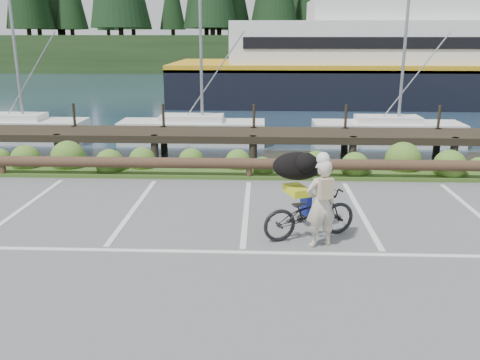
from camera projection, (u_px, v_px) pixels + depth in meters
The scene contains 7 objects.
ground at pixel (243, 244), 9.76m from camera, with size 72.00×72.00×0.00m, color #575759.
harbor_backdrop at pixel (262, 60), 85.12m from camera, with size 170.00×160.00×30.00m.
vegetation_strip at pixel (250, 171), 14.84m from camera, with size 34.00×1.60×0.10m, color #3D5B21.
log_rail at pixel (249, 179), 14.19m from camera, with size 32.00×0.30×0.60m, color #443021, non-canonical shape.
bicycle at pixel (309, 213), 9.97m from camera, with size 0.68×1.94×1.02m, color black.
cyclist at pixel (321, 204), 9.46m from camera, with size 0.62×0.40×1.69m, color beige.
dog at pixel (297, 166), 10.31m from camera, with size 1.01×0.49×0.58m, color black.
Camera 1 is at (0.32, -9.05, 3.85)m, focal length 38.00 mm.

